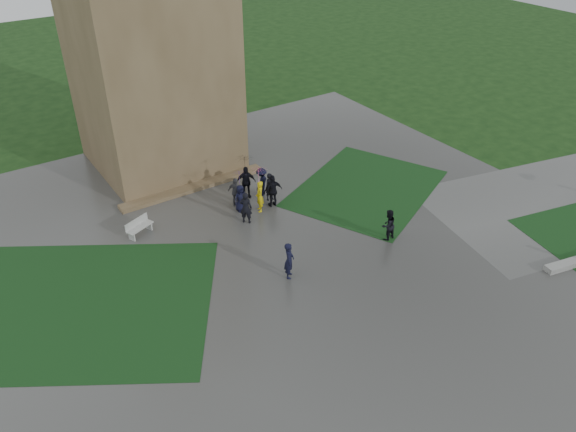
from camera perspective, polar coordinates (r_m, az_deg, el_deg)
ground at (r=25.91m, az=0.79°, el=-6.97°), size 120.00×120.00×0.00m
plaza at (r=27.21m, az=-1.61°, el=-4.73°), size 34.00×34.00×0.02m
lawn_inset_left at (r=26.37m, az=-20.03°, el=-8.46°), size 14.10×13.46×0.01m
lawn_inset_right at (r=33.56m, az=7.94°, el=2.82°), size 11.12×10.15×0.01m
tower at (r=34.26m, az=-14.30°, el=18.98°), size 8.00×8.00×18.00m
tower_plinth at (r=33.58m, az=-9.53°, el=2.89°), size 9.00×0.80×0.22m
bench at (r=29.91m, az=-14.90°, el=-1.07°), size 1.58×1.02×0.88m
visitor_cluster at (r=31.14m, az=-3.60°, el=3.20°), size 3.22×3.26×2.67m
pedestrian_mid at (r=25.77m, az=0.11°, el=-4.53°), size 0.76×0.80×1.85m
pedestrian_near at (r=28.77m, az=10.13°, el=-0.90°), size 0.84×0.50×1.70m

